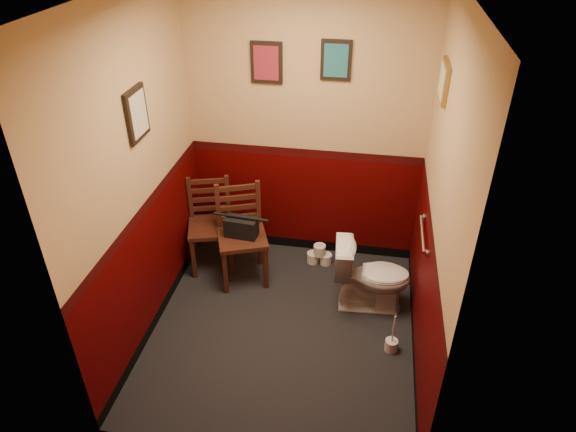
{
  "coord_description": "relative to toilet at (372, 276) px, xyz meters",
  "views": [
    {
      "loc": [
        0.59,
        -3.17,
        3.23
      ],
      "look_at": [
        0.0,
        0.25,
        1.0
      ],
      "focal_mm": 32.0,
      "sensor_mm": 36.0,
      "label": 1
    }
  ],
  "objects": [
    {
      "name": "wall_front",
      "position": [
        -0.72,
        -1.63,
        1.02
      ],
      "size": [
        2.2,
        0.0,
        2.7
      ],
      "primitive_type": "cube",
      "rotation": [
        -1.57,
        0.0,
        0.0
      ],
      "color": "#3E0203",
      "rests_on": "ground"
    },
    {
      "name": "chair_right",
      "position": [
        -1.24,
        0.23,
        0.14
      ],
      "size": [
        0.57,
        0.57,
        0.95
      ],
      "rotation": [
        0.0,
        0.0,
        0.37
      ],
      "color": "#3D1C12",
      "rests_on": "floor"
    },
    {
      "name": "chair_left",
      "position": [
        -1.58,
        0.38,
        0.12
      ],
      "size": [
        0.53,
        0.53,
        0.91
      ],
      "rotation": [
        0.0,
        0.0,
        0.29
      ],
      "color": "#3D1C12",
      "rests_on": "floor"
    },
    {
      "name": "toilet",
      "position": [
        0.0,
        0.0,
        0.0
      ],
      "size": [
        0.71,
        0.43,
        0.67
      ],
      "primitive_type": "imported",
      "rotation": [
        0.0,
        0.0,
        1.64
      ],
      "color": "white",
      "rests_on": "floor"
    },
    {
      "name": "wall_left",
      "position": [
        -1.82,
        -0.43,
        1.02
      ],
      "size": [
        0.0,
        2.4,
        2.7
      ],
      "primitive_type": "cube",
      "rotation": [
        1.57,
        0.0,
        1.57
      ],
      "color": "#3E0203",
      "rests_on": "ground"
    },
    {
      "name": "framed_print_back_b",
      "position": [
        -0.47,
        0.75,
        1.67
      ],
      "size": [
        0.26,
        0.04,
        0.34
      ],
      "color": "black",
      "rests_on": "wall_back"
    },
    {
      "name": "framed_print_right",
      "position": [
        0.36,
        0.17,
        1.72
      ],
      "size": [
        0.04,
        0.34,
        0.28
      ],
      "color": "olive",
      "rests_on": "wall_right"
    },
    {
      "name": "wall_back",
      "position": [
        -0.72,
        0.77,
        1.02
      ],
      "size": [
        2.2,
        0.0,
        2.7
      ],
      "primitive_type": "cube",
      "rotation": [
        1.57,
        0.0,
        0.0
      ],
      "color": "#3E0203",
      "rests_on": "ground"
    },
    {
      "name": "tp_stack",
      "position": [
        -0.52,
        0.55,
        -0.24
      ],
      "size": [
        0.25,
        0.13,
        0.22
      ],
      "color": "silver",
      "rests_on": "floor"
    },
    {
      "name": "handbag",
      "position": [
        -1.22,
        0.19,
        0.26
      ],
      "size": [
        0.31,
        0.17,
        0.22
      ],
      "rotation": [
        0.0,
        0.0,
        -0.08
      ],
      "color": "black",
      "rests_on": "chair_right"
    },
    {
      "name": "framed_print_left",
      "position": [
        -1.8,
        -0.33,
        1.52
      ],
      "size": [
        0.04,
        0.3,
        0.38
      ],
      "color": "black",
      "rests_on": "wall_left"
    },
    {
      "name": "wall_right",
      "position": [
        0.38,
        -0.43,
        1.02
      ],
      "size": [
        0.0,
        2.4,
        2.7
      ],
      "primitive_type": "cube",
      "rotation": [
        1.57,
        0.0,
        -1.57
      ],
      "color": "#3E0203",
      "rests_on": "ground"
    },
    {
      "name": "framed_print_back_a",
      "position": [
        -1.07,
        0.75,
        1.62
      ],
      "size": [
        0.28,
        0.04,
        0.36
      ],
      "color": "black",
      "rests_on": "wall_back"
    },
    {
      "name": "grab_bar",
      "position": [
        0.35,
        -0.18,
        0.62
      ],
      "size": [
        0.05,
        0.56,
        0.06
      ],
      "color": "silver",
      "rests_on": "wall_right"
    },
    {
      "name": "floor",
      "position": [
        -0.72,
        -0.43,
        -0.33
      ],
      "size": [
        2.2,
        2.4,
        0.0
      ],
      "primitive_type": "cube",
      "color": "black",
      "rests_on": "ground"
    },
    {
      "name": "toilet_brush",
      "position": [
        0.2,
        -0.52,
        -0.27
      ],
      "size": [
        0.1,
        0.1,
        0.38
      ],
      "color": "silver",
      "rests_on": "floor"
    }
  ]
}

